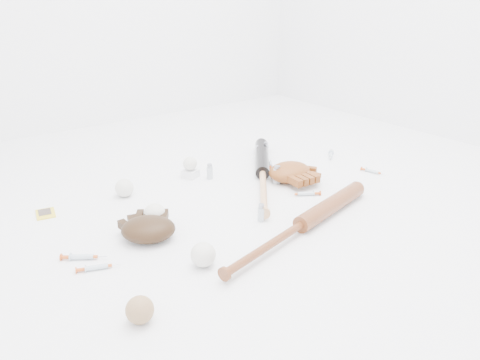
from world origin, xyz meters
TOP-DOWN VIEW (x-y plane):
  - bat_dark at (0.21, 0.14)m, footprint 0.61×0.75m
  - bat_wood at (0.00, -0.34)m, footprint 0.89×0.26m
  - glove_dark at (-0.46, -0.05)m, footprint 0.31×0.31m
  - glove_tan at (0.31, 0.05)m, footprint 0.26×0.26m
  - trading_card at (-0.70, 0.37)m, footprint 0.09×0.11m
  - pedestal at (-0.04, 0.36)m, footprint 0.09×0.09m
  - baseball_on_pedestal at (-0.04, 0.36)m, footprint 0.06×0.06m
  - baseball_left at (-0.39, 0.03)m, footprint 0.08×0.08m
  - baseball_upper at (-0.38, 0.34)m, footprint 0.08×0.08m
  - baseball_mid at (-0.40, -0.31)m, footprint 0.08×0.08m
  - baseball_aged at (-0.68, -0.44)m, footprint 0.08×0.08m
  - syringe_0 at (-0.68, -0.13)m, footprint 0.15×0.08m
  - syringe_1 at (0.24, -0.12)m, footprint 0.15×0.10m
  - syringe_2 at (0.36, 0.25)m, footprint 0.10×0.11m
  - syringe_3 at (0.69, -0.12)m, footprint 0.06×0.14m
  - syringe_4 at (0.70, 0.16)m, footprint 0.15×0.13m
  - syringe_5 at (-0.70, -0.04)m, footprint 0.15×0.12m
  - vial_0 at (0.45, 0.39)m, footprint 0.03×0.03m
  - vial_1 at (0.40, 0.40)m, footprint 0.02×0.02m
  - vial_2 at (0.02, 0.29)m, footprint 0.03×0.03m
  - vial_3 at (0.24, 0.06)m, footprint 0.04×0.04m
  - vial_4 at (-0.06, -0.18)m, footprint 0.03×0.03m

SIDE VIEW (x-z plane):
  - trading_card at x=-0.70m, z-range 0.00..0.01m
  - syringe_2 at x=0.36m, z-range 0.00..0.02m
  - syringe_3 at x=0.69m, z-range 0.00..0.02m
  - syringe_0 at x=-0.68m, z-range 0.00..0.02m
  - syringe_1 at x=0.24m, z-range 0.00..0.02m
  - syringe_5 at x=-0.70m, z-range 0.00..0.02m
  - syringe_4 at x=0.70m, z-range 0.00..0.02m
  - pedestal at x=-0.04m, z-range 0.00..0.04m
  - vial_1 at x=0.40m, z-range 0.00..0.06m
  - bat_wood at x=0.00m, z-range 0.00..0.07m
  - bat_dark at x=0.21m, z-range 0.00..0.07m
  - vial_4 at x=-0.06m, z-range 0.00..0.07m
  - vial_0 at x=0.45m, z-range 0.00..0.07m
  - vial_2 at x=0.02m, z-range 0.00..0.07m
  - baseball_aged at x=-0.68m, z-range 0.00..0.08m
  - baseball_upper at x=-0.38m, z-range 0.00..0.08m
  - baseball_mid at x=-0.40m, z-range 0.00..0.08m
  - glove_dark at x=-0.46m, z-range 0.00..0.08m
  - vial_3 at x=0.24m, z-range 0.00..0.08m
  - baseball_left at x=-0.39m, z-range 0.00..0.08m
  - glove_tan at x=0.31m, z-range 0.00..0.09m
  - baseball_on_pedestal at x=-0.04m, z-range 0.04..0.10m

